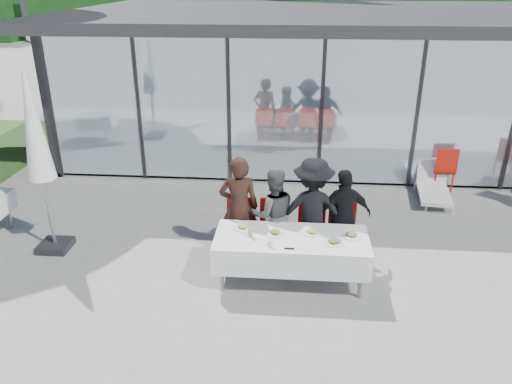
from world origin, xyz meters
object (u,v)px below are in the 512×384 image
Objects in this scene: diner_chair_c at (311,227)px; diner_chair_b at (273,225)px; plate_c at (312,232)px; diner_chair_d at (342,228)px; diner_d at (343,216)px; plate_a at (243,227)px; market_umbrella at (36,138)px; plate_d at (352,235)px; plate_extra at (333,242)px; juice_bottle at (250,232)px; spare_chair_b at (444,167)px; plate_b at (275,233)px; lounger at (433,186)px; dining_table at (291,250)px; diner_c at (312,210)px; folded_eyeglasses at (289,249)px; diner_b at (273,214)px; diner_a at (239,208)px; diner_chair_a at (240,224)px.

diner_chair_b is at bearing 180.00° from diner_chair_c.
diner_chair_d is at bearing 50.88° from plate_c.
diner_d is 1.60× the size of diner_chair_d.
plate_a is 0.10× the size of market_umbrella.
plate_a is 1.63m from plate_d.
diner_chair_d is 1.65m from plate_a.
juice_bottle reaches higher than plate_extra.
spare_chair_b is at bearing 40.37° from diner_chair_b.
plate_b reaches higher than lounger.
plate_extra is (0.60, -0.13, 0.24)m from dining_table.
dining_table is at bearing -174.38° from plate_d.
dining_table is 14.78× the size of juice_bottle.
diner_c is 0.59m from diner_chair_d.
plate_c is at bearing -128.76° from spare_chair_b.
dining_table is 2.32× the size of diner_chair_d.
plate_a is 2.05× the size of folded_eyeglasses.
diner_chair_c reaches higher than dining_table.
plate_b is 0.29× the size of spare_chair_b.
juice_bottle is 0.05× the size of market_umbrella.
plate_c is (0.61, -0.56, 0.01)m from diner_b.
diner_d is 0.75m from plate_c.
juice_bottle reaches higher than plate_b.
spare_chair_b is at bearing 49.46° from dining_table.
market_umbrella is (-4.79, -0.12, 1.42)m from diner_chair_d.
plate_d is at bearing -122.32° from spare_chair_b.
diner_b is 0.79m from juice_bottle.
diner_chair_b is 1.00× the size of diner_chair_d.
diner_a is (-0.85, 0.69, 0.33)m from dining_table.
juice_bottle reaches higher than plate_d.
diner_c is 1.11× the size of diner_d.
folded_eyeglasses is (0.22, -0.42, -0.02)m from plate_b.
diner_chair_a is at bearing 152.11° from plate_c.
plate_b is at bearing -133.74° from lounger.
folded_eyeglasses is at bearing -62.92° from plate_b.
plate_b is 1.88× the size of juice_bottle.
diner_chair_b is 1.16m from folded_eyeglasses.
plate_c is at bearing 24.22° from dining_table.
diner_c is at bearing -17.08° from diner_d.
diner_chair_a is at bearing -19.02° from diner_d.
diner_d is at bearing 173.86° from diner_a.
diner_chair_d is 3.79m from spare_chair_b.
dining_table is 7.88× the size of plate_a.
plate_a is at bearing -160.71° from diner_chair_d.
diner_chair_c is 1.24m from juice_bottle.
diner_c reaches higher than diner_chair_b.
diner_c is 0.84m from plate_b.
diner_d reaches higher than plate_extra.
plate_d is (0.88, 0.09, 0.24)m from dining_table.
diner_chair_d is at bearing -128.78° from lounger.
juice_bottle is at bearing 175.62° from plate_extra.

